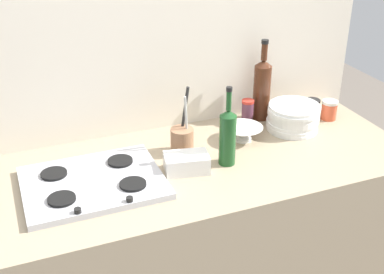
{
  "coord_description": "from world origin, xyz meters",
  "views": [
    {
      "loc": [
        -0.64,
        -1.61,
        1.92
      ],
      "look_at": [
        0.0,
        0.0,
        1.02
      ],
      "focal_mm": 48.03,
      "sensor_mm": 36.0,
      "label": 1
    }
  ],
  "objects": [
    {
      "name": "utensil_crock",
      "position": [
        0.01,
        0.11,
        0.96
      ],
      "size": [
        0.09,
        0.09,
        0.28
      ],
      "color": "#996B4C",
      "rests_on": "counter_block"
    },
    {
      "name": "butter_dish",
      "position": [
        -0.04,
        -0.04,
        0.93
      ],
      "size": [
        0.19,
        0.14,
        0.07
      ],
      "primitive_type": "cube",
      "rotation": [
        0.0,
        0.0,
        -0.2
      ],
      "color": "white",
      "rests_on": "counter_block"
    },
    {
      "name": "plate_stack",
      "position": [
        0.53,
        0.12,
        0.96
      ],
      "size": [
        0.23,
        0.23,
        0.11
      ],
      "color": "white",
      "rests_on": "counter_block"
    },
    {
      "name": "condiment_jar_spare",
      "position": [
        0.37,
        0.25,
        0.96
      ],
      "size": [
        0.06,
        0.06,
        0.11
      ],
      "color": "#66384C",
      "rests_on": "counter_block"
    },
    {
      "name": "condiment_jar_front",
      "position": [
        0.74,
        0.15,
        0.95
      ],
      "size": [
        0.07,
        0.07,
        0.09
      ],
      "color": "#C64C2D",
      "rests_on": "counter_block"
    },
    {
      "name": "mixing_bowl",
      "position": [
        0.28,
        0.11,
        0.93
      ],
      "size": [
        0.17,
        0.17,
        0.06
      ],
      "color": "white",
      "rests_on": "counter_block"
    },
    {
      "name": "stovetop_hob",
      "position": [
        -0.39,
        -0.01,
        0.91
      ],
      "size": [
        0.5,
        0.39,
        0.04
      ],
      "color": "#B2B2B7",
      "rests_on": "counter_block"
    },
    {
      "name": "backsplash_panel",
      "position": [
        0.0,
        0.38,
        1.08
      ],
      "size": [
        1.9,
        0.06,
        2.16
      ],
      "primitive_type": "cube",
      "color": "beige",
      "rests_on": "ground"
    },
    {
      "name": "condiment_jar_rear",
      "position": [
        0.69,
        0.22,
        0.94
      ],
      "size": [
        0.07,
        0.07,
        0.08
      ],
      "color": "#9E998C",
      "rests_on": "counter_block"
    },
    {
      "name": "wine_bottle_leftmost",
      "position": [
        0.45,
        0.28,
        1.05
      ],
      "size": [
        0.08,
        0.08,
        0.37
      ],
      "color": "#472314",
      "rests_on": "counter_block"
    },
    {
      "name": "wine_bottle_mid_left",
      "position": [
        0.13,
        -0.04,
        1.02
      ],
      "size": [
        0.07,
        0.07,
        0.32
      ],
      "color": "#19471E",
      "rests_on": "counter_block"
    },
    {
      "name": "counter_block",
      "position": [
        0.0,
        0.0,
        0.45
      ],
      "size": [
        1.8,
        0.7,
        0.9
      ],
      "primitive_type": "cube",
      "color": "tan",
      "rests_on": "ground"
    }
  ]
}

